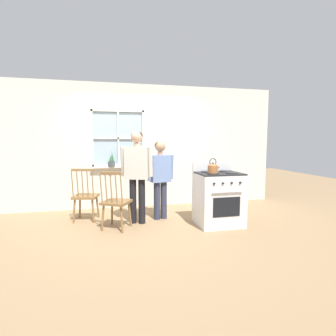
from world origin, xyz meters
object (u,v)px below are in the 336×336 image
(stove, at_px, (218,198))
(person_teen_center, at_px, (160,173))
(chair_by_window, at_px, (86,196))
(person_elderly_left, at_px, (137,168))
(kettle, at_px, (213,168))
(potted_plant, at_px, (112,162))
(chair_near_wall, at_px, (116,202))

(stove, bearing_deg, person_teen_center, 148.48)
(chair_by_window, distance_m, stove, 2.42)
(chair_by_window, xyz_separation_m, person_elderly_left, (0.91, -0.37, 0.55))
(person_elderly_left, distance_m, stove, 1.53)
(kettle, bearing_deg, chair_by_window, 156.79)
(chair_by_window, distance_m, potted_plant, 1.08)
(person_elderly_left, bearing_deg, chair_near_wall, -129.12)
(stove, relative_size, kettle, 4.39)
(person_teen_center, bearing_deg, person_elderly_left, -170.52)
(chair_near_wall, height_order, stove, stove)
(chair_by_window, bearing_deg, potted_plant, -110.08)
(stove, distance_m, potted_plant, 2.43)
(chair_near_wall, xyz_separation_m, kettle, (1.59, -0.31, 0.57))
(stove, distance_m, kettle, 0.59)
(chair_near_wall, xyz_separation_m, stove, (1.76, -0.18, 0.02))
(chair_by_window, bearing_deg, person_elderly_left, 170.42)
(kettle, bearing_deg, stove, 37.52)
(person_elderly_left, height_order, potted_plant, person_elderly_left)
(person_teen_center, height_order, potted_plant, person_teen_center)
(chair_by_window, relative_size, kettle, 3.98)
(person_teen_center, bearing_deg, potted_plant, 121.24)
(chair_by_window, relative_size, potted_plant, 2.83)
(kettle, bearing_deg, chair_near_wall, 169.08)
(chair_by_window, xyz_separation_m, stove, (2.29, -0.78, 0.02))
(person_teen_center, relative_size, stove, 1.35)
(chair_near_wall, relative_size, kettle, 3.98)
(kettle, bearing_deg, potted_plant, 133.97)
(kettle, relative_size, potted_plant, 0.71)
(stove, bearing_deg, potted_plant, 139.15)
(chair_by_window, distance_m, person_teen_center, 1.45)
(person_elderly_left, bearing_deg, kettle, -4.06)
(chair_by_window, relative_size, person_elderly_left, 0.60)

